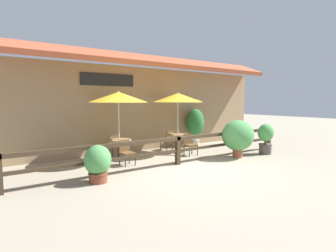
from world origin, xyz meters
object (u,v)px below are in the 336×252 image
Objects in this scene: potted_plant_tall_tropical at (238,136)px; potted_plant_broad_leaf at (195,124)px; patio_umbrella_middle at (178,98)px; potted_plant_small_flowering at (98,163)px; potted_plant_corner_fern at (266,137)px; patio_umbrella_near at (118,97)px; chair_near_wallside at (112,145)px; dining_table_middle at (178,138)px; chair_near_streetside at (126,151)px; dining_table_near at (119,144)px; chair_middle_wallside at (168,139)px; chair_middle_streetside at (190,143)px.

potted_plant_broad_leaf reaches higher than potted_plant_tall_tropical.
potted_plant_small_flowering is at bearing -153.82° from patio_umbrella_middle.
potted_plant_broad_leaf reaches higher than potted_plant_corner_fern.
potted_plant_small_flowering is 6.55m from potted_plant_broad_leaf.
patio_umbrella_near is at bearing -179.89° from patio_umbrella_middle.
dining_table_middle is at bearing 154.59° from chair_near_wallside.
patio_umbrella_middle is 4.98m from potted_plant_small_flowering.
chair_near_streetside is (-0.07, -0.73, -1.82)m from patio_umbrella_near.
potted_plant_small_flowering is (-1.53, -2.05, -1.76)m from patio_umbrella_near.
chair_near_streetside reaches higher than dining_table_middle.
dining_table_middle is 4.66m from potted_plant_small_flowering.
patio_umbrella_middle is (2.72, 0.73, 1.82)m from chair_near_streetside.
dining_table_middle is 2.47m from potted_plant_tall_tropical.
dining_table_near is 1.05× the size of chair_middle_wallside.
potted_plant_small_flowering is at bearing -157.74° from chair_middle_streetside.
potted_plant_broad_leaf reaches higher than potted_plant_small_flowering.
dining_table_middle is at bearing -153.53° from potted_plant_broad_leaf.
dining_table_middle is at bearing 116.57° from patio_umbrella_middle.
patio_umbrella_middle reaches higher than chair_near_streetside.
dining_table_middle is at bearing 122.47° from potted_plant_tall_tropical.
patio_umbrella_middle reaches higher than potted_plant_tall_tropical.
chair_near_wallside is 4.86m from potted_plant_tall_tropical.
potted_plant_broad_leaf reaches higher than chair_middle_streetside.
potted_plant_broad_leaf is at bearing 174.19° from chair_middle_wallside.
patio_umbrella_middle is (2.65, 0.01, 0.00)m from patio_umbrella_near.
potted_plant_tall_tropical is (1.34, -2.78, 0.36)m from chair_middle_wallside.
potted_plant_corner_fern is (2.79, -2.26, -1.60)m from patio_umbrella_middle.
chair_near_wallside is 0.69× the size of potted_plant_corner_fern.
patio_umbrella_middle is 1.68m from dining_table_middle.
potted_plant_broad_leaf is at bearing 26.26° from potted_plant_small_flowering.
chair_near_streetside and chair_middle_wallside have the same top height.
chair_near_wallside is 1.00× the size of chair_middle_streetside.
potted_plant_tall_tropical reaches higher than dining_table_middle.
chair_middle_streetside reaches higher than dining_table_near.
patio_umbrella_near is at bearing 79.02° from chair_near_streetside.
patio_umbrella_middle is 2.04× the size of potted_plant_corner_fern.
patio_umbrella_near is 2.97× the size of chair_near_wallside.
patio_umbrella_near reaches higher than dining_table_middle.
patio_umbrella_near is 1.96m from chair_near_wallside.
chair_middle_streetside is at bearing 83.96° from chair_middle_wallside.
potted_plant_corner_fern reaches higher than chair_near_streetside.
patio_umbrella_near is at bearing 79.14° from chair_near_wallside.
potted_plant_broad_leaf is (4.32, 0.84, -1.21)m from patio_umbrella_near.
chair_middle_wallside is at bearing 115.76° from potted_plant_tall_tropical.
chair_near_wallside is at bearing 156.90° from chair_middle_streetside.
chair_near_wallside is at bearing 81.50° from chair_near_streetside.
chair_near_wallside reaches higher than dining_table_near.
potted_plant_corner_fern is at bearing -25.19° from chair_middle_streetside.
patio_umbrella_near is at bearing 170.26° from chair_middle_streetside.
potted_plant_corner_fern is 3.32m from potted_plant_broad_leaf.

